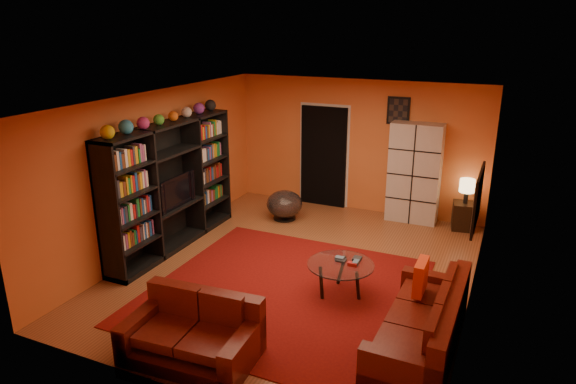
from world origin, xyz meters
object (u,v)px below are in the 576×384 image
at_px(coffee_table, 341,267).
at_px(side_table, 464,216).
at_px(storage_cabinet, 414,173).
at_px(sofa, 427,324).
at_px(loveseat, 195,332).
at_px(table_lamp, 467,187).
at_px(entertainment_unit, 171,186).
at_px(bowl_chair, 284,204).
at_px(tv, 173,191).

height_order(coffee_table, side_table, side_table).
height_order(storage_cabinet, side_table, storage_cabinet).
height_order(sofa, side_table, sofa).
bearing_deg(loveseat, storage_cabinet, -18.89).
relative_size(coffee_table, storage_cabinet, 0.49).
bearing_deg(storage_cabinet, coffee_table, -96.23).
xyz_separation_m(storage_cabinet, table_lamp, (0.96, -0.05, -0.13)).
distance_m(entertainment_unit, bowl_chair, 2.33).
xyz_separation_m(entertainment_unit, table_lamp, (4.40, 2.75, -0.23)).
distance_m(sofa, storage_cabinet, 4.14).
xyz_separation_m(tv, sofa, (4.36, -1.14, -0.70)).
height_order(tv, loveseat, tv).
bearing_deg(table_lamp, entertainment_unit, -148.00).
relative_size(coffee_table, side_table, 1.85).
relative_size(bowl_chair, table_lamp, 1.53).
relative_size(sofa, table_lamp, 4.68).
xyz_separation_m(entertainment_unit, bowl_chair, (1.20, 1.86, -0.75)).
height_order(entertainment_unit, storage_cabinet, entertainment_unit).
height_order(sofa, loveseat, same).
xyz_separation_m(coffee_table, storage_cabinet, (0.33, 3.26, 0.52)).
bearing_deg(coffee_table, table_lamp, 68.08).
relative_size(entertainment_unit, table_lamp, 6.66).
bearing_deg(entertainment_unit, table_lamp, 32.00).
relative_size(sofa, side_table, 4.21).
distance_m(entertainment_unit, table_lamp, 5.19).
bearing_deg(sofa, side_table, 91.20).
xyz_separation_m(sofa, storage_cabinet, (-0.97, 3.97, 0.66)).
height_order(tv, storage_cabinet, storage_cabinet).
relative_size(tv, loveseat, 0.60).
xyz_separation_m(sofa, side_table, (-0.01, 3.92, -0.04)).
bearing_deg(tv, storage_cabinet, -50.15).
bearing_deg(loveseat, table_lamp, -28.38).
bearing_deg(tv, coffee_table, -97.94).
bearing_deg(tv, table_lamp, -57.40).
distance_m(storage_cabinet, table_lamp, 0.97).
height_order(sofa, table_lamp, table_lamp).
bearing_deg(coffee_table, sofa, -28.75).
xyz_separation_m(entertainment_unit, tv, (0.05, -0.03, -0.07)).
relative_size(tv, table_lamp, 2.02).
bearing_deg(table_lamp, side_table, 0.00).
relative_size(entertainment_unit, sofa, 1.42).
bearing_deg(side_table, storage_cabinet, 177.01).
bearing_deg(bowl_chair, side_table, 15.61).
relative_size(loveseat, side_table, 3.03).
bearing_deg(sofa, tv, 166.40).
bearing_deg(coffee_table, storage_cabinet, 84.14).
bearing_deg(bowl_chair, table_lamp, 15.61).
distance_m(entertainment_unit, tv, 0.09).
distance_m(loveseat, storage_cabinet, 5.44).
relative_size(sofa, loveseat, 1.39).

